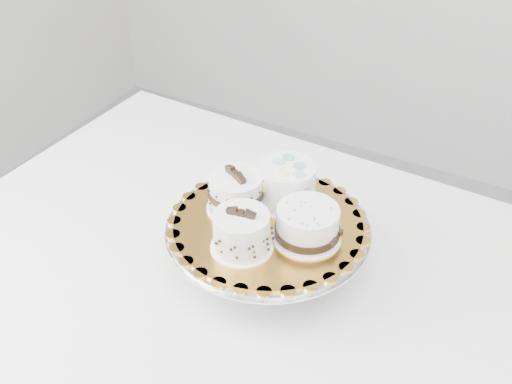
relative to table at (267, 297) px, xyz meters
The scene contains 7 objects.
table is the anchor object (origin of this frame).
cake_stand 0.14m from the table, 111.89° to the left, with size 0.36×0.36×0.10m.
cake_board 0.17m from the table, 111.89° to the left, with size 0.33×0.33×0.00m, color orange.
cake_swirl 0.22m from the table, 100.39° to the right, with size 0.11×0.11×0.08m.
cake_banded 0.22m from the table, 165.41° to the left, with size 0.13×0.13×0.09m.
cake_dots 0.23m from the table, 93.77° to the left, with size 0.13×0.13×0.08m.
cake_ribbon 0.21m from the table, ahead, with size 0.12×0.12×0.06m.
Camera 1 is at (0.27, -0.62, 1.56)m, focal length 45.00 mm.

